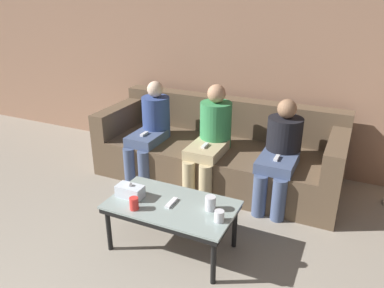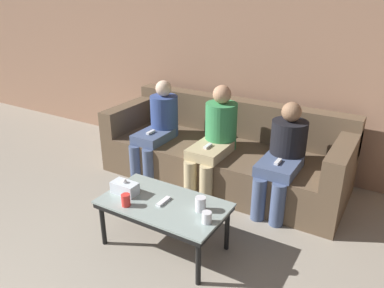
{
  "view_description": "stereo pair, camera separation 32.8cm",
  "coord_description": "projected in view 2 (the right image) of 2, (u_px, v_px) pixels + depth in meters",
  "views": [
    {
      "loc": [
        1.33,
        -0.05,
        2.0
      ],
      "look_at": [
        0.0,
        2.81,
        0.67
      ],
      "focal_mm": 35.0,
      "sensor_mm": 36.0,
      "label": 1
    },
    {
      "loc": [
        1.62,
        0.1,
        2.0
      ],
      "look_at": [
        0.0,
        2.81,
        0.67
      ],
      "focal_mm": 35.0,
      "sensor_mm": 36.0,
      "label": 2
    }
  ],
  "objects": [
    {
      "name": "wall_back",
      "position": [
        250.0,
        54.0,
        4.19
      ],
      "size": [
        12.0,
        0.06,
        2.6
      ],
      "color": "#9E755B",
      "rests_on": "ground_plane"
    },
    {
      "name": "couch",
      "position": [
        225.0,
        153.0,
        4.13
      ],
      "size": [
        2.62,
        0.99,
        0.84
      ],
      "color": "brown",
      "rests_on": "ground_plane"
    },
    {
      "name": "coffee_table",
      "position": [
        164.0,
        207.0,
        2.98
      ],
      "size": [
        1.01,
        0.57,
        0.42
      ],
      "color": "#8C9E99",
      "rests_on": "ground_plane"
    },
    {
      "name": "cup_near_left",
      "position": [
        126.0,
        200.0,
        2.9
      ],
      "size": [
        0.07,
        0.07,
        0.1
      ],
      "color": "red",
      "rests_on": "coffee_table"
    },
    {
      "name": "cup_near_right",
      "position": [
        207.0,
        217.0,
        2.69
      ],
      "size": [
        0.07,
        0.07,
        0.09
      ],
      "color": "silver",
      "rests_on": "coffee_table"
    },
    {
      "name": "cup_far_center",
      "position": [
        201.0,
        204.0,
        2.84
      ],
      "size": [
        0.08,
        0.08,
        0.11
      ],
      "color": "silver",
      "rests_on": "coffee_table"
    },
    {
      "name": "tissue_box",
      "position": [
        125.0,
        188.0,
        3.08
      ],
      "size": [
        0.22,
        0.12,
        0.13
      ],
      "color": "silver",
      "rests_on": "coffee_table"
    },
    {
      "name": "game_remote",
      "position": [
        164.0,
        201.0,
        2.96
      ],
      "size": [
        0.04,
        0.15,
        0.02
      ],
      "color": "white",
      "rests_on": "coffee_table"
    },
    {
      "name": "seated_person_left_end",
      "position": [
        158.0,
        126.0,
        4.19
      ],
      "size": [
        0.31,
        0.66,
        1.05
      ],
      "color": "#47567A",
      "rests_on": "ground_plane"
    },
    {
      "name": "seated_person_mid_left",
      "position": [
        216.0,
        136.0,
        3.84
      ],
      "size": [
        0.33,
        0.7,
        1.09
      ],
      "color": "tan",
      "rests_on": "ground_plane"
    },
    {
      "name": "seated_person_mid_right",
      "position": [
        284.0,
        154.0,
        3.51
      ],
      "size": [
        0.34,
        0.69,
        1.02
      ],
      "color": "#47567A",
      "rests_on": "ground_plane"
    }
  ]
}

